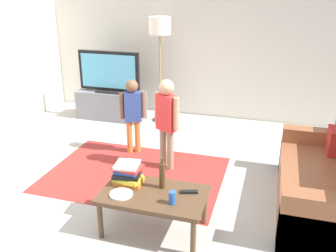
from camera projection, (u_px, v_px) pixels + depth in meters
ground at (153, 197)px, 4.20m from camera, size 7.80×7.80×0.00m
wall_back at (208, 41)px, 6.39m from camera, size 6.00×0.12×2.70m
area_rug at (135, 174)px, 4.71m from camera, size 2.20×1.60×0.01m
tv_stand at (111, 105)px, 6.58m from camera, size 1.20×0.44×0.50m
tv at (109, 72)px, 6.35m from camera, size 1.10×0.28×0.71m
couch at (327, 184)px, 3.91m from camera, size 0.80×1.80×0.86m
floor_lamp at (160, 31)px, 6.02m from camera, size 0.36×0.36×1.78m
child_near_tv at (133, 110)px, 5.11m from camera, size 0.33×0.21×1.07m
child_center at (167, 116)px, 4.62m from camera, size 0.36×0.24×1.19m
coffee_table at (154, 197)px, 3.51m from camera, size 1.00×0.60×0.42m
book_stack at (128, 174)px, 3.63m from camera, size 0.30×0.25×0.22m
bottle at (162, 175)px, 3.54m from camera, size 0.06×0.06×0.32m
tv_remote at (189, 192)px, 3.49m from camera, size 0.18×0.10×0.02m
soda_can at (172, 198)px, 3.31m from camera, size 0.07×0.07×0.12m
plate at (121, 194)px, 3.46m from camera, size 0.22×0.22×0.02m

